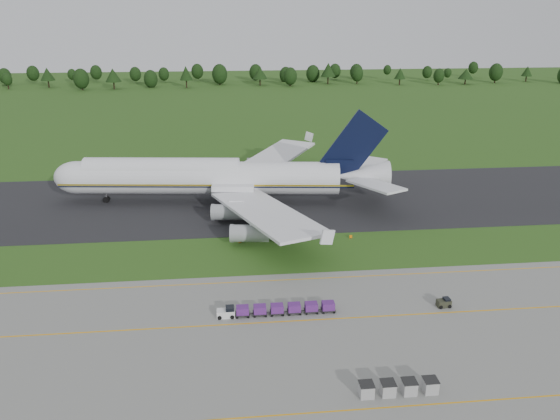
{
  "coord_description": "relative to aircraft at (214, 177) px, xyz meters",
  "views": [
    {
      "loc": [
        -10.54,
        -85.66,
        39.82
      ],
      "look_at": [
        -1.61,
        2.0,
        7.29
      ],
      "focal_mm": 35.0,
      "sensor_mm": 36.0,
      "label": 1
    }
  ],
  "objects": [
    {
      "name": "utility_cart",
      "position": [
        32.86,
        -48.16,
        -5.29
      ],
      "size": [
        1.97,
        1.33,
        1.04
      ],
      "color": "#292B1E",
      "rests_on": "apron"
    },
    {
      "name": "baggage_train",
      "position": [
        8.8,
        -47.78,
        -5.02
      ],
      "size": [
        16.45,
        1.49,
        1.43
      ],
      "color": "silver",
      "rests_on": "apron"
    },
    {
      "name": "aircraft",
      "position": [
        0.0,
        0.0,
        0.0
      ],
      "size": [
        73.27,
        70.8,
        20.52
      ],
      "color": "white",
      "rests_on": "ground"
    },
    {
      "name": "ground",
      "position": [
        13.35,
        -27.81,
        -5.86
      ],
      "size": [
        600.0,
        600.0,
        0.0
      ],
      "primitive_type": "plane",
      "color": "#284F17",
      "rests_on": "ground"
    },
    {
      "name": "uld_row",
      "position": [
        20.73,
        -65.74,
        -5.0
      ],
      "size": [
        8.81,
        1.61,
        1.59
      ],
      "color": "#9B9B9B",
      "rests_on": "apron"
    },
    {
      "name": "apron_markings",
      "position": [
        13.35,
        -54.79,
        -5.79
      ],
      "size": [
        300.0,
        30.2,
        0.01
      ],
      "color": "orange",
      "rests_on": "apron"
    },
    {
      "name": "apron",
      "position": [
        13.35,
        -61.81,
        -5.83
      ],
      "size": [
        300.0,
        52.0,
        0.06
      ],
      "primitive_type": "cube",
      "color": "slate",
      "rests_on": "ground"
    },
    {
      "name": "taxiway",
      "position": [
        13.35,
        0.19,
        -5.82
      ],
      "size": [
        300.0,
        40.0,
        0.08
      ],
      "primitive_type": "cube",
      "color": "black",
      "rests_on": "ground"
    },
    {
      "name": "tree_line",
      "position": [
        4.62,
        191.51,
        0.28
      ],
      "size": [
        529.36,
        22.88,
        11.57
      ],
      "color": "black",
      "rests_on": "ground"
    },
    {
      "name": "edge_markers",
      "position": [
        15.03,
        -22.47,
        -5.58
      ],
      "size": [
        20.95,
        0.3,
        0.6
      ],
      "color": "orange",
      "rests_on": "ground"
    }
  ]
}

